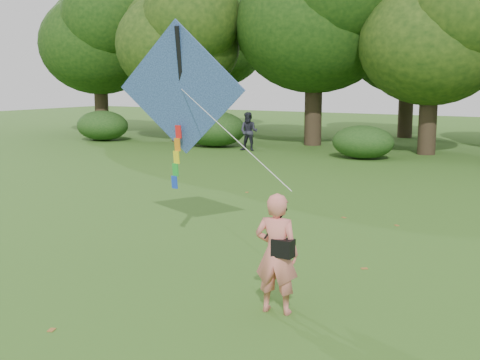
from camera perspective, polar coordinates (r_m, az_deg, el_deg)
The scene contains 7 objects.
ground at distance 9.36m, azimuth 0.60°, elevation -11.54°, with size 100.00×100.00×0.00m, color #265114.
man_kite_flyer at distance 8.74m, azimuth 3.48°, elevation -6.97°, with size 0.65×0.42×1.77m, color #EF7C70.
bystander_left at distance 28.46m, azimuth 0.84°, elevation 4.61°, with size 0.89×0.69×1.83m, color #262733.
crossbody_bag at distance 8.63m, azimuth 4.09°, elevation -6.38°, with size 0.43×0.20×0.71m.
flying_kite at distance 12.04m, azimuth -5.60°, elevation 8.42°, with size 4.86×2.73×3.35m.
shrub_band at distance 25.82m, azimuth 18.86°, elevation 3.46°, with size 39.15×3.22×1.88m.
fallen_leaves at distance 11.46m, azimuth 10.45°, elevation -7.68°, with size 9.23×12.83×0.01m.
Camera 1 is at (4.31, -7.60, 3.37)m, focal length 45.00 mm.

